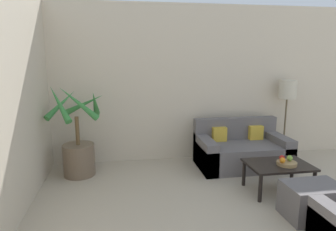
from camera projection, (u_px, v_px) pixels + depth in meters
wall_back at (238, 83)px, 5.42m from camera, size 8.15×0.06×2.70m
potted_palm at (78, 147)px, 4.61m from camera, size 0.90×0.88×1.44m
sofa_loveseat at (241, 151)px, 5.02m from camera, size 1.47×0.84×0.77m
floor_lamp at (287, 93)px, 5.33m from camera, size 0.31×0.31×1.41m
coffee_table at (278, 168)px, 4.06m from camera, size 0.84×0.59×0.39m
fruit_bowl at (287, 163)px, 4.00m from camera, size 0.26×0.26×0.05m
apple_red at (282, 158)px, 4.05m from camera, size 0.07×0.07×0.07m
apple_green at (290, 158)px, 4.02m from camera, size 0.08×0.08×0.08m
orange_fruit at (282, 160)px, 3.95m from camera, size 0.07×0.07×0.07m
ottoman at (313, 201)px, 3.42m from camera, size 0.64×0.45×0.40m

